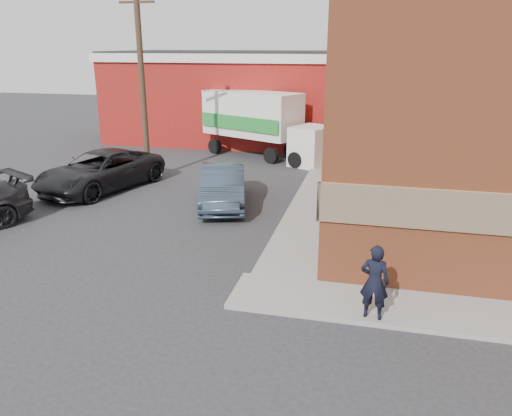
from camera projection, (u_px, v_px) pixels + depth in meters
The scene contains 8 objects.
ground at pixel (261, 279), 13.45m from camera, with size 90.00×90.00×0.00m, color #28282B.
sidewalk_west at pixel (321, 188), 21.61m from camera, with size 1.80×18.00×0.12m, color gray.
warehouse at pixel (240, 96), 32.37m from camera, with size 16.30×8.30×5.60m.
utility_pole at pixel (142, 74), 21.94m from camera, with size 2.00×0.26×9.00m.
man at pixel (374, 282), 11.06m from camera, with size 0.64×0.42×1.76m, color black.
sedan at pixel (223, 186), 19.36m from camera, with size 1.65×4.73×1.56m, color #344557.
suv_a at pixel (100, 171), 21.47m from camera, with size 2.73×5.92×1.64m, color black.
box_truck at pixel (262, 120), 27.25m from camera, with size 7.39×4.94×3.54m.
Camera 1 is at (2.70, -11.87, 6.02)m, focal length 35.00 mm.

